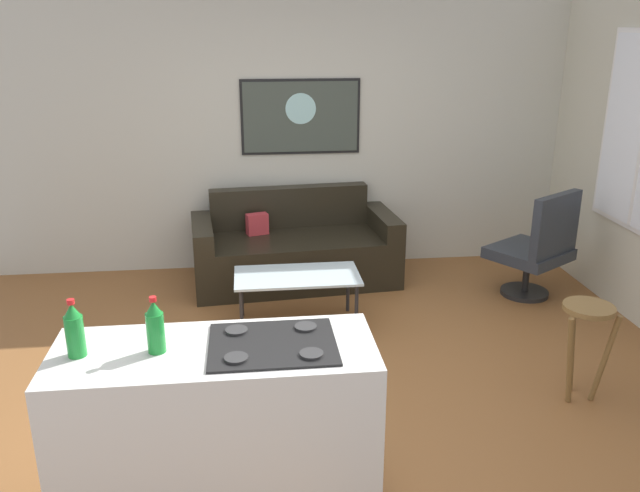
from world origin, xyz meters
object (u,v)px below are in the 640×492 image
object	(u,v)px
armchair	(538,248)
soda_bottle	(74,331)
soda_bottle_2	(155,327)
coffee_table	(297,279)
wall_painting	(301,117)
couch	(295,251)
bar_stool	(586,327)

from	to	relation	value
armchair	soda_bottle	xyz separation A→B (m)	(-3.34, -2.44, 0.57)
armchair	soda_bottle_2	bearing A→B (deg)	-140.76
coffee_table	soda_bottle_2	distance (m)	2.36
armchair	soda_bottle	size ratio (longest dim) A/B	3.55
coffee_table	soda_bottle	size ratio (longest dim) A/B	3.60
soda_bottle	wall_painting	bearing A→B (deg)	69.29
coffee_table	soda_bottle_2	world-z (taller)	soda_bottle_2
armchair	wall_painting	size ratio (longest dim) A/B	0.86
couch	soda_bottle_2	bearing A→B (deg)	-105.70
coffee_table	armchair	size ratio (longest dim) A/B	1.01
soda_bottle	coffee_table	bearing A→B (deg)	60.97
armchair	soda_bottle_2	xyz separation A→B (m)	(-2.99, -2.44, 0.57)
armchair	bar_stool	world-z (taller)	armchair
couch	armchair	distance (m)	2.22
soda_bottle_2	wall_painting	xyz separation A→B (m)	(0.98, 3.54, 0.46)
wall_painting	coffee_table	bearing A→B (deg)	-96.56
coffee_table	soda_bottle	xyz separation A→B (m)	(-1.17, -2.12, 0.65)
bar_stool	wall_painting	size ratio (longest dim) A/B	0.58
coffee_table	couch	bearing A→B (deg)	86.75
bar_stool	soda_bottle	size ratio (longest dim) A/B	2.38
soda_bottle	armchair	bearing A→B (deg)	36.08
armchair	couch	bearing A→B (deg)	162.46
wall_painting	bar_stool	bearing A→B (deg)	-59.80
couch	coffee_table	xyz separation A→B (m)	(-0.06, -0.99, 0.11)
soda_bottle	wall_painting	size ratio (longest dim) A/B	0.24
armchair	wall_painting	distance (m)	2.51
coffee_table	armchair	xyz separation A→B (m)	(2.17, 0.32, 0.07)
bar_stool	soda_bottle	distance (m)	3.09
couch	bar_stool	size ratio (longest dim) A/B	2.96
couch	wall_painting	xyz separation A→B (m)	(0.11, 0.43, 1.21)
coffee_table	soda_bottle_2	size ratio (longest dim) A/B	3.66
coffee_table	soda_bottle_2	xyz separation A→B (m)	(-0.82, -2.12, 0.65)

